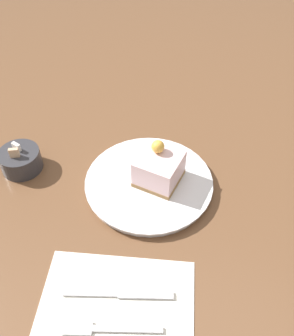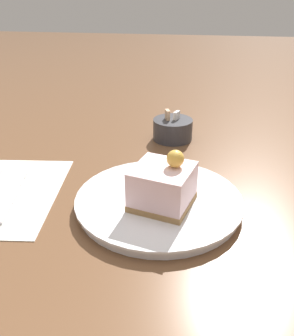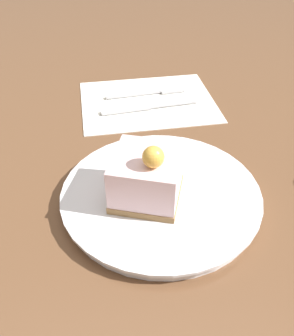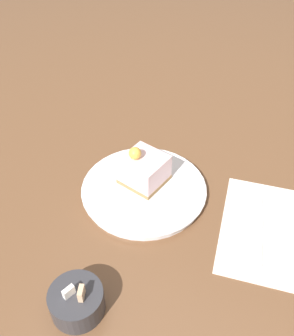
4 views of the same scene
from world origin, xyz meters
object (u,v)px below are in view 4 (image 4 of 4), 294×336
fork (290,239)px  knife (259,220)px  sugar_bowl (78,302)px  cake_slice (144,169)px  plate (145,190)px

fork → knife: size_ratio=0.86×
sugar_bowl → cake_slice: bearing=-88.2°
fork → knife: bearing=-32.7°
plate → sugar_bowl: sugar_bowl is taller
cake_slice → sugar_bowl: 0.31m
cake_slice → knife: (-0.26, 0.01, -0.05)m
cake_slice → fork: 0.33m
knife → cake_slice: bearing=-11.4°
fork → cake_slice: bearing=-15.9°
plate → cake_slice: size_ratio=2.52×
plate → sugar_bowl: 0.29m
cake_slice → fork: size_ratio=0.67×
fork → knife: 0.07m
plate → sugar_bowl: (0.00, 0.29, 0.01)m
plate → sugar_bowl: size_ratio=3.02×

